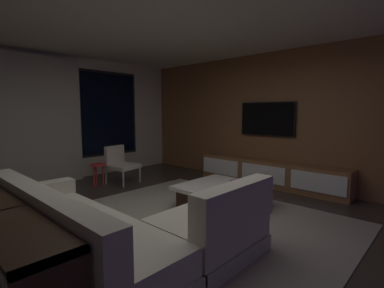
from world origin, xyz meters
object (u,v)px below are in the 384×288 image
(book_stack_on_coffee_table, at_px, (238,183))
(side_stool, at_px, (98,168))
(media_console, at_px, (270,174))
(console_table_behind_couch, at_px, (2,252))
(accent_chair_near_window, at_px, (120,162))
(coffee_table, at_px, (222,196))
(sectional_couch, at_px, (115,234))
(mounted_tv, at_px, (267,119))

(book_stack_on_coffee_table, relative_size, side_stool, 0.65)
(media_console, bearing_deg, console_table_behind_couch, -178.42)
(side_stool, height_order, media_console, media_console)
(console_table_behind_couch, bearing_deg, accent_chair_near_window, 43.44)
(book_stack_on_coffee_table, relative_size, console_table_behind_couch, 0.14)
(coffee_table, height_order, side_stool, side_stool)
(accent_chair_near_window, xyz_separation_m, console_table_behind_couch, (-2.73, -2.59, -0.03))
(sectional_couch, xyz_separation_m, mounted_tv, (3.90, 0.46, 1.06))
(accent_chair_near_window, relative_size, console_table_behind_couch, 0.37)
(mounted_tv, height_order, console_table_behind_couch, mounted_tv)
(book_stack_on_coffee_table, xyz_separation_m, mounted_tv, (1.75, 0.47, 0.95))
(sectional_couch, height_order, console_table_behind_couch, sectional_couch)
(sectional_couch, distance_m, mounted_tv, 4.06)
(coffee_table, height_order, console_table_behind_couch, console_table_behind_couch)
(mounted_tv, bearing_deg, accent_chair_near_window, 132.62)
(book_stack_on_coffee_table, distance_m, mounted_tv, 2.04)
(accent_chair_near_window, distance_m, side_stool, 0.48)
(accent_chair_near_window, height_order, media_console, accent_chair_near_window)
(accent_chair_near_window, distance_m, console_table_behind_couch, 3.76)
(book_stack_on_coffee_table, xyz_separation_m, media_console, (1.57, 0.27, -0.15))
(sectional_couch, height_order, book_stack_on_coffee_table, sectional_couch)
(accent_chair_near_window, relative_size, side_stool, 1.70)
(coffee_table, xyz_separation_m, book_stack_on_coffee_table, (0.15, -0.20, 0.21))
(book_stack_on_coffee_table, distance_m, media_console, 1.60)
(accent_chair_near_window, bearing_deg, media_console, -52.31)
(sectional_couch, relative_size, mounted_tv, 2.09)
(console_table_behind_couch, bearing_deg, sectional_couch, -8.22)
(accent_chair_near_window, bearing_deg, side_stool, 173.79)
(sectional_couch, xyz_separation_m, media_console, (3.72, 0.26, -0.04))
(coffee_table, xyz_separation_m, accent_chair_near_window, (-0.18, 2.53, 0.25))
(coffee_table, bearing_deg, accent_chair_near_window, 94.10)
(media_console, height_order, mounted_tv, mounted_tv)
(media_console, bearing_deg, accent_chair_near_window, 127.69)
(accent_chair_near_window, distance_m, mounted_tv, 3.20)
(accent_chair_near_window, bearing_deg, mounted_tv, -47.38)
(sectional_couch, bearing_deg, media_console, 4.00)
(sectional_couch, xyz_separation_m, accent_chair_near_window, (1.82, 2.72, 0.14))
(media_console, bearing_deg, sectional_couch, -176.00)
(book_stack_on_coffee_table, xyz_separation_m, side_stool, (-0.80, 2.78, -0.03))
(accent_chair_near_window, relative_size, media_console, 0.25)
(accent_chair_near_window, xyz_separation_m, media_console, (1.90, -2.46, -0.18))
(book_stack_on_coffee_table, xyz_separation_m, console_table_behind_couch, (-3.06, 0.15, 0.01))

